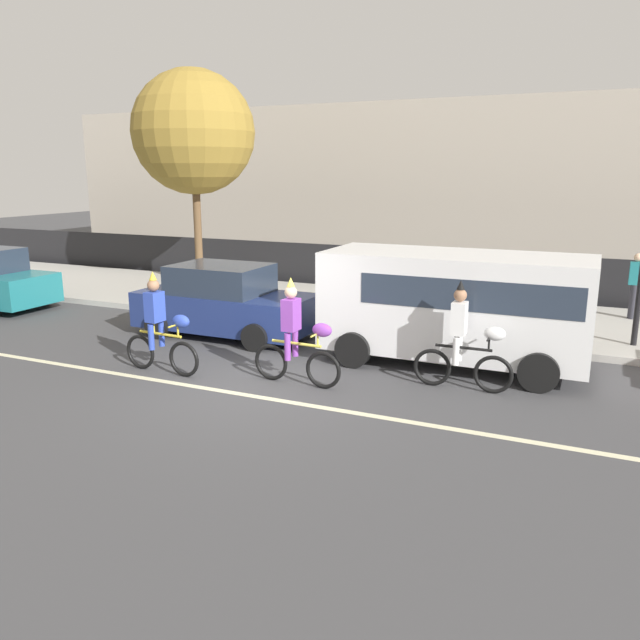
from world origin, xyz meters
TOP-DOWN VIEW (x-y plane):
  - ground_plane at (0.00, 0.00)m, footprint 80.00×80.00m
  - road_centre_line at (0.00, -0.50)m, footprint 36.00×0.14m
  - sidewalk_curb at (0.00, 6.50)m, footprint 60.00×5.00m
  - fence_line at (0.00, 9.40)m, footprint 40.00×0.08m
  - building_backdrop at (-3.15, 18.00)m, footprint 28.00×8.00m
  - parade_cyclist_cobalt at (-1.96, -0.08)m, footprint 1.72×0.50m
  - parade_cyclist_purple at (0.64, 0.36)m, footprint 1.72×0.50m
  - parade_cyclist_zebra at (3.38, 1.29)m, footprint 1.72×0.50m
  - parked_van_white at (2.96, 2.70)m, footprint 5.00×2.22m
  - parked_car_navy at (-2.39, 2.75)m, footprint 4.10×1.92m
  - street_tree_near_lamp at (-6.29, 7.37)m, footprint 3.74×3.74m
  - pedestrian_onlooker at (6.22, 7.76)m, footprint 0.32×0.20m

SIDE VIEW (x-z plane):
  - ground_plane at x=0.00m, z-range 0.00..0.00m
  - road_centre_line at x=0.00m, z-range 0.00..0.01m
  - sidewalk_curb at x=0.00m, z-range 0.00..0.15m
  - fence_line at x=0.00m, z-range 0.00..1.40m
  - parked_car_navy at x=-2.39m, z-range -0.04..1.60m
  - parade_cyclist_cobalt at x=-1.96m, z-range -0.12..1.80m
  - parade_cyclist_purple at x=0.64m, z-range -0.12..1.80m
  - parade_cyclist_zebra at x=3.38m, z-range -0.12..1.80m
  - pedestrian_onlooker at x=6.22m, z-range 0.20..1.82m
  - parked_van_white at x=2.96m, z-range 0.19..2.37m
  - building_backdrop at x=-3.15m, z-range 0.00..6.26m
  - street_tree_near_lamp at x=-6.29m, z-range 1.56..8.14m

